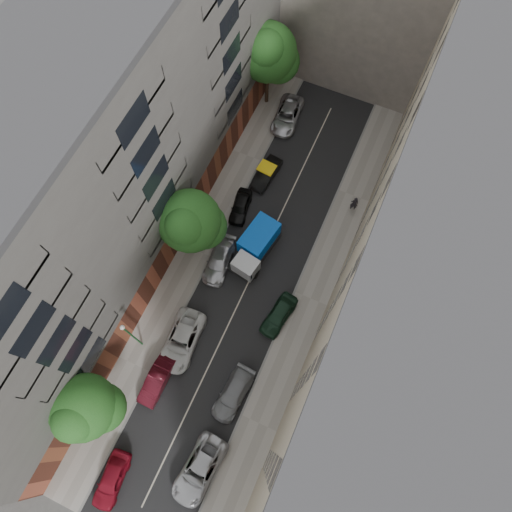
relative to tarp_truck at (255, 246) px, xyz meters
The scene contains 22 objects.
ground 2.54m from the tarp_truck, 73.58° to the right, with size 120.00×120.00×0.00m, color #4C4C49.
road_surface 2.53m from the tarp_truck, 73.58° to the right, with size 8.00×44.00×0.02m, color black.
sidewalk_left 5.47m from the tarp_truck, 157.44° to the right, with size 3.00×44.00×0.15m, color gray.
sidewalk_right 6.56m from the tarp_truck, 18.45° to the right, with size 3.00×44.00×0.15m, color gray.
building_left 13.65m from the tarp_truck, 168.93° to the right, with size 8.00×44.00×20.00m, color #4A4845.
building_right 14.59m from the tarp_truck, ahead, with size 8.00×44.00×20.00m, color #B9AC90.
tarp_truck is the anchor object (origin of this frame).
car_left_0 21.16m from the tarp_truck, 95.97° to the right, with size 1.67×4.15×1.41m, color maroon.
car_left_1 13.69m from the tarp_truck, 100.77° to the right, with size 1.45×4.17×1.37m, color #490E18.
car_left_2 10.10m from the tarp_truck, 102.61° to the right, with size 2.50×5.43×1.51m, color silver.
car_left_3 3.40m from the tarp_truck, 137.76° to the right, with size 1.93×4.75×1.38m, color #B2B2B7.
car_left_4 4.57m from the tarp_truck, 131.72° to the left, with size 1.51×3.75×1.28m, color black.
car_left_5 7.87m from the tarp_truck, 106.31° to the left, with size 1.40×4.01×1.32m, color black.
car_left_6 14.89m from the tarp_truck, 101.64° to the left, with size 2.35×5.11×1.42m, color #BBBBC0.
car_right_0 18.13m from the tarp_truck, 79.19° to the right, with size 2.43×5.27×1.46m, color #B0B1B5.
car_right_1 12.41m from the tarp_truck, 74.07° to the right, with size 1.87×4.60×1.34m, color slate.
car_right_2 6.29m from the tarp_truck, 47.82° to the right, with size 1.67×4.15×1.41m, color black.
tree_near 18.33m from the tarp_truck, 106.54° to the right, with size 4.95×4.62×7.40m.
tree_mid 6.55m from the tarp_truck, 158.28° to the right, with size 5.37×5.11×8.16m.
tree_far 17.43m from the tarp_truck, 109.96° to the left, with size 5.56×5.32×9.23m.
lamp_post 12.74m from the tarp_truck, 114.64° to the right, with size 0.36×0.36×6.20m.
pedestrian 9.99m from the tarp_truck, 49.83° to the left, with size 0.69×0.45×1.89m, color black.
Camera 1 is at (5.74, -12.08, 37.78)m, focal length 32.00 mm.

